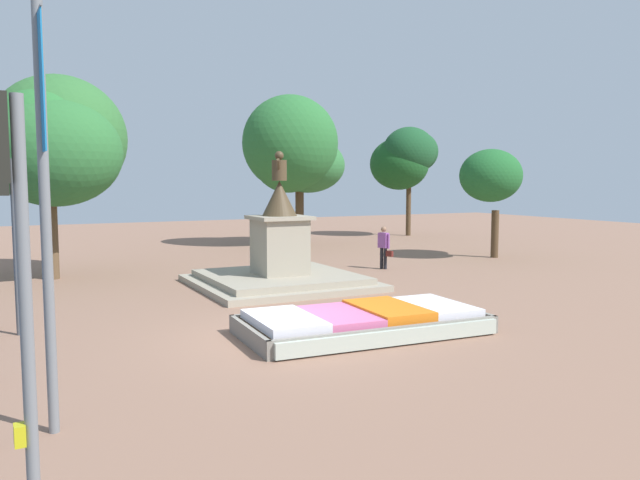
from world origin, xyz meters
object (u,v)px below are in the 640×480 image
Objects in this scene: flower_planter at (364,322)px; pedestrian_with_handbag at (384,245)px; traffic_light_mid_block at (9,213)px; banner_pole at (45,189)px; traffic_light_near_crossing at (11,242)px; statue_monument at (280,262)px.

flower_planter is 10.41m from pedestrian_with_handbag.
traffic_light_mid_block is 6.24m from banner_pole.
pedestrian_with_handbag reaches higher than flower_planter.
traffic_light_near_crossing reaches higher than flower_planter.
banner_pole reaches higher than traffic_light_near_crossing.
banner_pole is (0.44, 2.66, 0.45)m from traffic_light_near_crossing.
statue_monument is 12.39m from banner_pole.
statue_monument is (0.83, 6.71, 0.54)m from flower_planter.
traffic_light_near_crossing is 1.08× the size of traffic_light_mid_block.
traffic_light_near_crossing is (-7.06, -5.52, 2.60)m from flower_planter.
traffic_light_mid_block is at bearing 93.58° from banner_pole.
traffic_light_near_crossing is at bearing -99.46° from banner_pole.
banner_pole is (-6.61, -2.86, 3.05)m from flower_planter.
banner_pole is 3.81× the size of pedestrian_with_handbag.
banner_pole is at bearing -127.88° from statue_monument.
statue_monument is at bearing 52.12° from banner_pole.
pedestrian_with_handbag is (12.99, 5.15, -1.78)m from traffic_light_mid_block.
traffic_light_near_crossing is 2.73m from banner_pole.
traffic_light_mid_block is (-7.00, 3.33, 2.46)m from flower_planter.
traffic_light_mid_block is 0.62× the size of banner_pole.
pedestrian_with_handbag is (13.04, 14.01, -1.92)m from traffic_light_near_crossing.
statue_monument is at bearing 82.92° from flower_planter.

